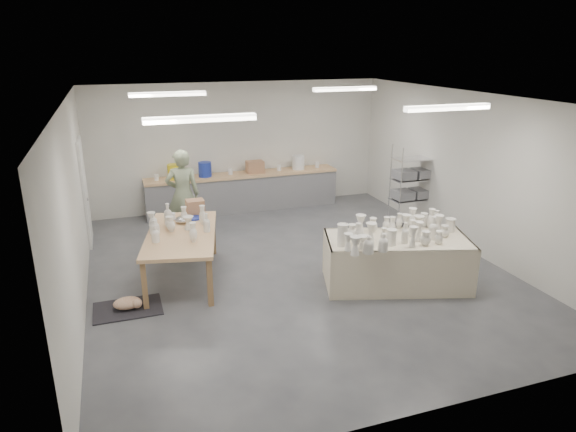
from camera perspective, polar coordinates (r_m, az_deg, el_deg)
name	(u,v)px	position (r m, az deg, el deg)	size (l,w,h in m)	color
room	(288,155)	(8.61, 0.01, 6.77)	(8.00, 8.02, 3.00)	#424449
back_counter	(243,190)	(12.37, -5.02, 2.86)	(4.60, 0.60, 1.24)	tan
wire_shelf	(412,185)	(11.46, 13.64, 3.37)	(0.88, 0.48, 1.80)	silver
drying_table	(396,259)	(8.66, 11.91, -4.71)	(2.54, 1.77, 1.19)	olive
work_table	(181,230)	(8.87, -11.79, -1.49)	(1.56, 2.41, 1.20)	tan
rug	(128,309)	(8.26, -17.37, -9.79)	(1.00, 0.70, 0.02)	black
cat	(129,303)	(8.20, -17.29, -9.21)	(0.48, 0.40, 0.18)	white
potter	(183,194)	(10.61, -11.60, 2.36)	(0.67, 0.44, 1.85)	gray
red_stool	(183,219)	(11.05, -11.59, -0.33)	(0.45, 0.45, 0.35)	red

